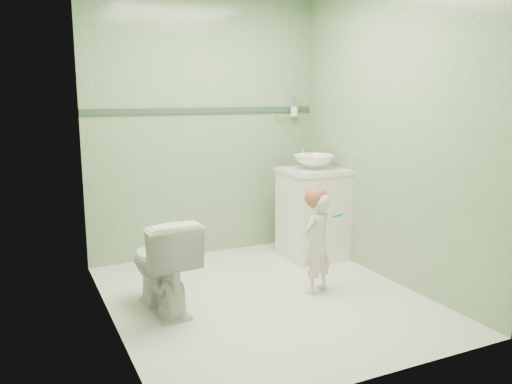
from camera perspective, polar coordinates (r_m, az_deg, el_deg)
ground at (r=3.97m, az=0.95°, el=-11.51°), size 2.50×2.50×0.00m
room_shell at (r=3.68m, az=1.01°, el=6.04°), size 2.50×2.54×2.40m
trim_stripe at (r=4.81m, az=-5.63°, el=8.90°), size 2.20×0.02×0.05m
vanity at (r=4.82m, az=6.24°, el=-2.52°), size 0.52×0.50×0.80m
counter at (r=4.74m, az=6.35°, el=2.30°), size 0.54×0.52×0.04m
basin at (r=4.73m, az=6.37°, el=3.31°), size 0.37×0.37×0.13m
faucet at (r=4.88m, az=5.24°, el=4.50°), size 0.03×0.13×0.18m
cup_holder at (r=5.13m, az=4.13°, el=8.85°), size 0.26×0.07×0.21m
toilet at (r=3.71m, az=-10.27°, el=-7.72°), size 0.43×0.69×0.68m
toddler at (r=3.98m, az=6.70°, el=-5.62°), size 0.33×0.27×0.77m
hair_cap at (r=3.92m, az=6.61°, el=-0.60°), size 0.17×0.17×0.17m
teal_toothbrush at (r=3.91m, az=8.88°, el=-2.50°), size 0.10×0.14×0.08m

